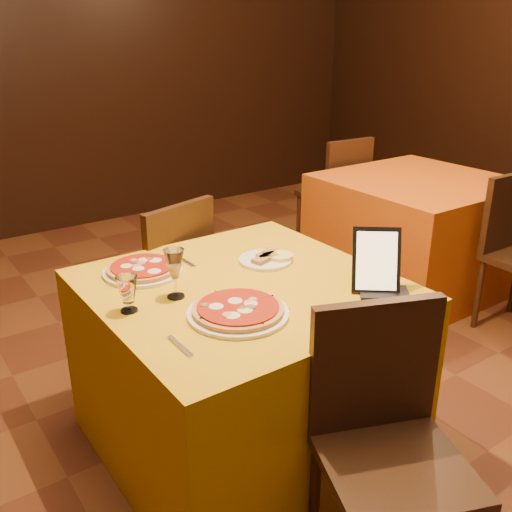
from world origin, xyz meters
TOP-DOWN VIEW (x-y plane):
  - floor at (0.00, 0.00)m, footprint 6.00×7.00m
  - wall_back at (0.00, 3.50)m, footprint 6.00×0.01m
  - main_table at (-0.43, 0.21)m, footprint 1.10×1.10m
  - side_table at (1.44, 0.91)m, footprint 1.10×1.10m
  - chair_main_near at (-0.43, -0.60)m, footprint 0.54×0.54m
  - chair_main_far at (-0.43, 0.99)m, footprint 0.45×0.45m
  - chair_side_far at (1.44, 1.75)m, footprint 0.51×0.51m
  - pizza_near at (-0.59, 0.00)m, footprint 0.35×0.35m
  - pizza_far at (-0.70, 0.53)m, footprint 0.32×0.32m
  - cutlet_dish at (-0.23, 0.34)m, footprint 0.23×0.23m
  - wine_glass at (-0.69, 0.25)m, footprint 0.08×0.08m
  - water_glass at (-0.88, 0.25)m, footprint 0.08×0.08m
  - tablet at (-0.05, -0.12)m, footprint 0.20×0.19m
  - knife at (-0.45, 0.03)m, footprint 0.08×0.20m
  - fork_near at (-0.85, -0.07)m, footprint 0.02×0.14m
  - fork_far at (-0.50, 0.54)m, footprint 0.02×0.17m

SIDE VIEW (x-z plane):
  - floor at x=0.00m, z-range -0.01..0.00m
  - main_table at x=-0.43m, z-range 0.00..0.75m
  - side_table at x=1.44m, z-range 0.00..0.75m
  - chair_main_near at x=-0.43m, z-range 0.00..0.91m
  - chair_main_far at x=-0.43m, z-range 0.00..0.91m
  - chair_side_far at x=1.44m, z-range 0.00..0.91m
  - knife at x=-0.45m, z-range 0.75..0.76m
  - fork_near at x=-0.85m, z-range 0.75..0.76m
  - fork_far at x=-0.50m, z-range 0.75..0.76m
  - cutlet_dish at x=-0.23m, z-range 0.75..0.78m
  - pizza_near at x=-0.59m, z-range 0.75..0.78m
  - pizza_far at x=-0.70m, z-range 0.75..0.78m
  - water_glass at x=-0.88m, z-range 0.75..0.88m
  - wine_glass at x=-0.69m, z-range 0.75..0.94m
  - tablet at x=-0.05m, z-range 0.75..0.99m
  - wall_back at x=0.00m, z-range 0.00..2.80m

